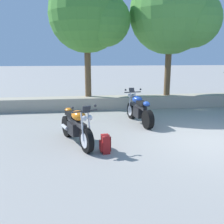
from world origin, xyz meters
TOP-DOWN VIEW (x-y plane):
  - ground_plane at (0.00, 0.00)m, footprint 120.00×120.00m
  - stone_wall at (0.00, 4.80)m, footprint 36.00×0.80m
  - motorcycle_orange_near_left at (-3.82, 0.29)m, footprint 1.00×1.98m
  - motorcycle_blue_centre at (-1.63, 2.16)m, footprint 0.76×2.06m
  - rider_backpack at (-3.12, -0.44)m, footprint 0.28×0.32m
  - leafy_tree_far_left at (-3.15, 4.93)m, footprint 3.43×3.26m
  - leafy_tree_mid_left at (0.55, 4.78)m, footprint 3.82×3.64m

SIDE VIEW (x-z plane):
  - ground_plane at x=0.00m, z-range 0.00..0.00m
  - rider_backpack at x=-3.12m, z-range 0.01..0.48m
  - stone_wall at x=0.00m, z-range 0.00..0.55m
  - motorcycle_orange_near_left at x=-3.82m, z-range -0.10..1.07m
  - motorcycle_blue_centre at x=-1.63m, z-range -0.10..1.07m
  - leafy_tree_far_left at x=-3.15m, z-range 1.43..6.62m
  - leafy_tree_mid_left at x=0.55m, z-range 1.40..6.89m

